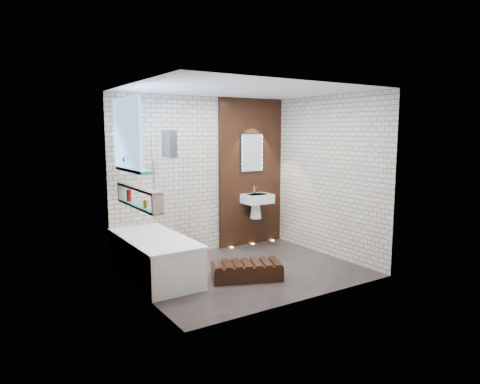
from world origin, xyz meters
TOP-DOWN VIEW (x-y plane):
  - ground at (0.00, 0.00)m, footprint 3.20×3.20m
  - room_shell at (0.00, 0.00)m, footprint 3.24×3.20m
  - walnut_panel at (0.95, 1.27)m, footprint 1.30×0.06m
  - clerestory_window at (-1.57, 0.35)m, footprint 0.18×1.00m
  - display_niche at (-1.53, 0.15)m, footprint 0.14×1.30m
  - bathtub at (-1.22, 0.45)m, footprint 0.79×1.74m
  - bath_screen at (-0.87, 0.89)m, footprint 0.01×0.78m
  - towel at (-0.87, 0.66)m, footprint 0.11×0.30m
  - shower_head at (-1.30, 0.95)m, footprint 0.18×0.18m
  - washbasin at (0.95, 1.07)m, footprint 0.50×0.36m
  - led_mirror at (0.95, 1.23)m, footprint 0.50×0.02m
  - walnut_step at (-0.18, -0.30)m, footprint 1.04×0.76m
  - niche_bottles at (-1.53, 0.37)m, footprint 0.06×0.66m
  - sill_vases at (-1.50, 0.47)m, footprint 0.21×0.21m
  - floor_uplights at (0.95, 1.20)m, footprint 0.96×0.06m

SIDE VIEW (x-z plane):
  - ground at x=0.00m, z-range 0.00..0.00m
  - floor_uplights at x=0.95m, z-range 0.00..0.01m
  - walnut_step at x=-0.18m, z-range 0.00..0.21m
  - bathtub at x=-1.22m, z-range -0.06..0.64m
  - washbasin at x=0.95m, z-range 0.50..1.08m
  - niche_bottles at x=-1.53m, z-range 1.09..1.25m
  - display_niche at x=-1.53m, z-range 1.07..1.33m
  - bath_screen at x=-0.87m, z-range 0.58..1.98m
  - walnut_panel at x=0.95m, z-range 0.00..2.60m
  - room_shell at x=0.00m, z-range 0.00..2.60m
  - led_mirror at x=0.95m, z-range 1.30..2.00m
  - sill_vases at x=-1.50m, z-range 1.55..1.76m
  - towel at x=-0.87m, z-range 1.66..2.04m
  - clerestory_window at x=-1.57m, z-range 1.43..2.37m
  - shower_head at x=-1.30m, z-range 1.99..2.01m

